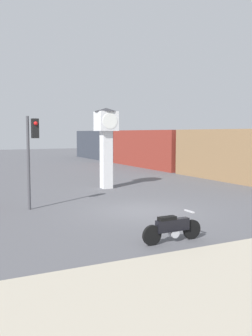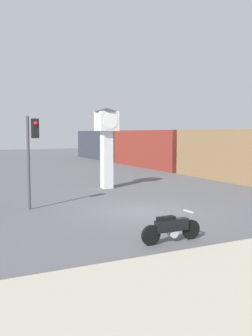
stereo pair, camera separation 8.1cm
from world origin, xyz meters
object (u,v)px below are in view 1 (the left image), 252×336
traffic_light (32,145)px  motorcycle (172,228)px  freight_train (151,148)px  clock_tower (106,135)px

traffic_light → motorcycle: bearing=-68.6°
freight_train → traffic_light: 20.60m
motorcycle → traffic_light: 7.35m
freight_train → clock_tower: bearing=-130.8°
clock_tower → traffic_light: (-5.08, -4.07, -0.38)m
freight_train → traffic_light: traffic_light is taller
clock_tower → motorcycle: bearing=-103.4°
freight_train → traffic_light: bearing=-134.1°
freight_train → traffic_light: size_ratio=8.93×
clock_tower → freight_train: (9.24, 10.71, -1.33)m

